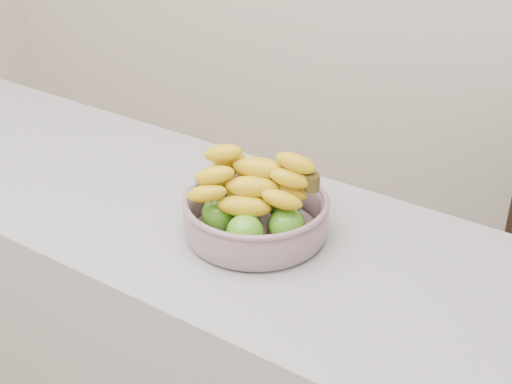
{
  "coord_description": "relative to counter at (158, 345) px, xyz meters",
  "views": [
    {
      "loc": [
        1.01,
        -0.32,
        1.69
      ],
      "look_at": [
        0.31,
        0.7,
        1.0
      ],
      "focal_mm": 50.0,
      "sensor_mm": 36.0,
      "label": 1
    }
  ],
  "objects": [
    {
      "name": "counter",
      "position": [
        0.0,
        0.0,
        0.0
      ],
      "size": [
        2.0,
        0.6,
        0.9
      ],
      "primitive_type": "cube",
      "color": "#A09FA7",
      "rests_on": "ground"
    },
    {
      "name": "fruit_bowl",
      "position": [
        0.31,
        -0.0,
        0.51
      ],
      "size": [
        0.3,
        0.3,
        0.18
      ],
      "rotation": [
        0.0,
        0.0,
        0.31
      ],
      "color": "#8894A3",
      "rests_on": "counter"
    }
  ]
}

